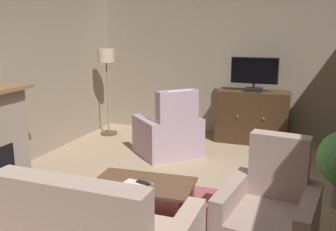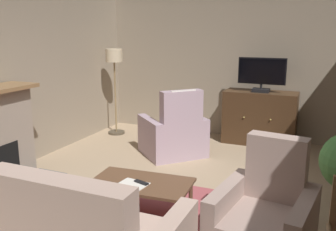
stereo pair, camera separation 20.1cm
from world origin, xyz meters
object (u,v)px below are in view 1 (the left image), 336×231
at_px(coffee_table, 143,186).
at_px(floor_lamp, 107,69).
at_px(folded_newspaper, 135,185).
at_px(tv_cabinet, 252,118).
at_px(tv_remote, 144,183).
at_px(television, 254,73).
at_px(armchair_in_far_corner, 169,135).
at_px(armchair_facing_sofa, 269,217).

bearing_deg(coffee_table, floor_lamp, 125.47).
xyz_separation_m(coffee_table, floor_lamp, (-1.98, 2.78, 0.90)).
distance_m(folded_newspaper, floor_lamp, 3.57).
height_order(tv_cabinet, tv_remote, tv_cabinet).
distance_m(television, armchair_in_far_corner, 1.87).
distance_m(tv_cabinet, tv_remote, 3.36).
distance_m(coffee_table, floor_lamp, 3.54).
bearing_deg(television, folded_newspaper, -102.65).
bearing_deg(television, armchair_facing_sofa, -79.47).
xyz_separation_m(folded_newspaper, floor_lamp, (-1.94, 2.88, 0.85)).
height_order(tv_remote, folded_newspaper, tv_remote).
distance_m(television, coffee_table, 3.39).
xyz_separation_m(television, floor_lamp, (-2.68, -0.41, 0.02)).
bearing_deg(floor_lamp, folded_newspaper, -56.02).
xyz_separation_m(television, coffee_table, (-0.69, -3.20, -0.88)).
relative_size(coffee_table, armchair_facing_sofa, 1.07).
relative_size(tv_cabinet, coffee_table, 1.13).
bearing_deg(floor_lamp, armchair_facing_sofa, -41.35).
relative_size(tv_remote, armchair_in_far_corner, 0.14).
xyz_separation_m(tv_cabinet, floor_lamp, (-2.68, -0.47, 0.83)).
xyz_separation_m(folded_newspaper, armchair_in_far_corner, (-0.41, 2.14, -0.08)).
bearing_deg(armchair_in_far_corner, tv_cabinet, 46.31).
relative_size(coffee_table, tv_remote, 6.49).
distance_m(armchair_in_far_corner, floor_lamp, 1.93).
bearing_deg(folded_newspaper, armchair_in_far_corner, 107.49).
bearing_deg(folded_newspaper, floor_lamp, 130.54).
relative_size(tv_cabinet, television, 1.54).
distance_m(armchair_facing_sofa, armchair_in_far_corner, 2.79).
height_order(tv_cabinet, armchair_facing_sofa, armchair_facing_sofa).
bearing_deg(coffee_table, armchair_in_far_corner, 102.61).
height_order(coffee_table, armchair_facing_sofa, armchair_facing_sofa).
relative_size(tv_cabinet, tv_remote, 7.32).
relative_size(coffee_table, floor_lamp, 0.67).
height_order(tv_cabinet, television, television).
bearing_deg(armchair_in_far_corner, floor_lamp, 154.16).
relative_size(television, armchair_facing_sofa, 0.78).
relative_size(television, folded_newspaper, 2.69).
height_order(television, armchair_in_far_corner, television).
bearing_deg(armchair_facing_sofa, television, 100.53).
distance_m(armchair_facing_sofa, floor_lamp, 4.49).
relative_size(tv_cabinet, armchair_in_far_corner, 1.00).
height_order(television, floor_lamp, floor_lamp).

